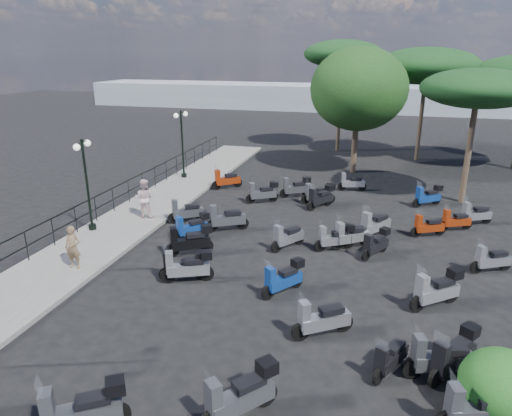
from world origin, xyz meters
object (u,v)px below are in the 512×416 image
(scooter_32, at_px, (428,227))
(pine_3, at_px, (478,89))
(lamp_post_2, at_px, (182,140))
(scooter_27, at_px, (491,260))
(scooter_7, at_px, (188,267))
(scooter_12, at_px, (240,396))
(scooter_8, at_px, (287,237))
(scooter_9, at_px, (190,241))
(scooter_23, at_px, (428,196))
(pine_2, at_px, (343,54))
(scooter_6, at_px, (82,411))
(woman, at_px, (73,247))
(scooter_31, at_px, (262,193))
(scooter_30, at_px, (439,359))
(scooter_16, at_px, (321,198))
(scooter_17, at_px, (352,183))
(scooter_25, at_px, (453,355))
(scooter_19, at_px, (390,358))
(pine_0, at_px, (427,66))
(scooter_29, at_px, (475,214))
(scooter_3, at_px, (226,219))
(pedestrian_far, at_px, (144,198))
(lamp_post_1, at_px, (86,179))
(scooter_26, at_px, (437,290))
(scooter_14, at_px, (283,279))
(scooter_21, at_px, (351,236))
(scooter_10, at_px, (319,194))
(scooter_15, at_px, (335,238))
(scooter_5, at_px, (226,180))
(scooter_1, at_px, (184,267))
(scooter_18, at_px, (478,411))
(scooter_11, at_px, (296,188))
(scooter_20, at_px, (376,244))
(broadleaf_tree, at_px, (359,89))
(scooter_13, at_px, (321,320))
(scooter_4, at_px, (186,212))

(scooter_32, distance_m, pine_3, 7.54)
(lamp_post_2, bearing_deg, scooter_27, -16.22)
(scooter_7, xyz_separation_m, scooter_12, (3.40, -5.16, 0.03))
(scooter_8, relative_size, scooter_9, 0.90)
(scooter_23, distance_m, pine_2, 14.68)
(scooter_6, bearing_deg, woman, 4.03)
(scooter_31, relative_size, scooter_32, 1.07)
(scooter_9, bearing_deg, scooter_30, -154.36)
(scooter_16, bearing_deg, scooter_9, 94.17)
(scooter_9, relative_size, scooter_17, 1.03)
(scooter_25, bearing_deg, scooter_30, 64.86)
(scooter_19, distance_m, pine_0, 24.23)
(scooter_29, relative_size, pine_2, 0.19)
(woman, xyz_separation_m, scooter_3, (3.74, 4.94, -0.39))
(pine_3, bearing_deg, pedestrian_far, -154.86)
(lamp_post_1, height_order, scooter_3, lamp_post_1)
(scooter_26, height_order, scooter_30, scooter_26)
(scooter_14, xyz_separation_m, scooter_21, (1.74, 4.09, -0.01))
(woman, distance_m, scooter_10, 11.79)
(scooter_15, bearing_deg, scooter_5, 15.26)
(lamp_post_1, bearing_deg, scooter_1, -35.12)
(scooter_8, height_order, scooter_18, scooter_18)
(scooter_16, height_order, scooter_26, scooter_26)
(scooter_8, relative_size, scooter_11, 0.95)
(scooter_20, bearing_deg, scooter_26, 150.88)
(scooter_10, bearing_deg, pine_2, -20.84)
(pedestrian_far, relative_size, scooter_11, 1.16)
(scooter_30, bearing_deg, scooter_31, 14.12)
(scooter_17, distance_m, broadleaf_tree, 6.13)
(scooter_31, bearing_deg, lamp_post_2, 29.97)
(scooter_23, distance_m, scooter_25, 12.80)
(scooter_15, bearing_deg, scooter_14, 132.72)
(lamp_post_1, relative_size, pine_0, 0.51)
(scooter_11, height_order, scooter_13, scooter_13)
(pedestrian_far, bearing_deg, woman, 84.64)
(scooter_1, distance_m, scooter_5, 10.58)
(scooter_17, bearing_deg, scooter_11, 109.40)
(broadleaf_tree, bearing_deg, pine_2, 104.44)
(scooter_18, height_order, broadleaf_tree, broadleaf_tree)
(scooter_14, relative_size, scooter_27, 0.97)
(scooter_31, bearing_deg, scooter_27, -151.32)
(scooter_15, bearing_deg, lamp_post_2, 21.58)
(scooter_23, xyz_separation_m, scooter_27, (1.54, -6.82, -0.05))
(scooter_8, distance_m, scooter_19, 7.39)
(scooter_3, xyz_separation_m, scooter_14, (3.42, -4.49, -0.01))
(scooter_27, relative_size, pine_3, 0.23)
(scooter_21, relative_size, scooter_27, 1.01)
(scooter_13, relative_size, scooter_16, 1.03)
(scooter_18, bearing_deg, scooter_26, -14.01)
(scooter_4, relative_size, scooter_7, 0.91)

